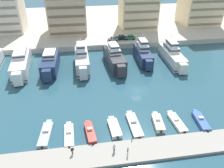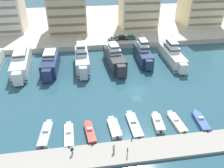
% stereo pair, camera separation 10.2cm
% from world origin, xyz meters
% --- Properties ---
extents(ground_plane, '(400.00, 400.00, 0.00)m').
position_xyz_m(ground_plane, '(0.00, 0.00, 0.00)').
color(ground_plane, '#285160').
extents(quay_promenade, '(180.00, 70.00, 1.96)m').
position_xyz_m(quay_promenade, '(0.00, 64.54, 0.98)').
color(quay_promenade, beige).
rests_on(quay_promenade, ground).
extents(pier_dock, '(120.00, 5.30, 0.56)m').
position_xyz_m(pier_dock, '(0.00, -20.38, 0.28)').
color(pier_dock, '#9E998E').
rests_on(pier_dock, ground).
extents(yacht_white_left, '(6.24, 21.66, 7.54)m').
position_xyz_m(yacht_white_left, '(-32.33, 17.22, 2.42)').
color(yacht_white_left, white).
rests_on(yacht_white_left, ground).
extents(yacht_navy_mid_left, '(4.94, 16.95, 7.37)m').
position_xyz_m(yacht_navy_mid_left, '(-23.46, 15.71, 2.34)').
color(yacht_navy_mid_left, navy).
rests_on(yacht_navy_mid_left, ground).
extents(yacht_silver_center_left, '(4.18, 17.79, 9.35)m').
position_xyz_m(yacht_silver_center_left, '(-13.74, 16.00, 2.83)').
color(yacht_silver_center_left, silver).
rests_on(yacht_silver_center_left, ground).
extents(yacht_charcoal_center, '(5.52, 18.32, 8.58)m').
position_xyz_m(yacht_charcoal_center, '(-3.42, 15.94, 2.59)').
color(yacht_charcoal_center, '#333338').
rests_on(yacht_charcoal_center, ground).
extents(yacht_navy_center_right, '(4.44, 16.46, 8.80)m').
position_xyz_m(yacht_navy_center_right, '(6.58, 17.91, 2.58)').
color(yacht_navy_center_right, navy).
rests_on(yacht_navy_center_right, ground).
extents(yacht_ivory_mid_right, '(4.66, 19.68, 8.56)m').
position_xyz_m(yacht_ivory_mid_right, '(15.89, 15.89, 2.48)').
color(yacht_ivory_mid_right, silver).
rests_on(yacht_ivory_mid_right, ground).
extents(motorboat_grey_far_left, '(2.63, 7.96, 1.14)m').
position_xyz_m(motorboat_grey_far_left, '(-22.12, -13.42, 0.38)').
color(motorboat_grey_far_left, '#9EA3A8').
rests_on(motorboat_grey_far_left, ground).
extents(motorboat_cream_left, '(1.98, 7.35, 1.14)m').
position_xyz_m(motorboat_cream_left, '(-17.50, -14.43, 0.37)').
color(motorboat_cream_left, beige).
rests_on(motorboat_cream_left, ground).
extents(motorboat_red_mid_left, '(2.23, 6.77, 1.51)m').
position_xyz_m(motorboat_red_mid_left, '(-13.32, -14.59, 0.54)').
color(motorboat_red_mid_left, red).
rests_on(motorboat_red_mid_left, ground).
extents(motorboat_white_center_left, '(2.36, 6.54, 0.90)m').
position_xyz_m(motorboat_white_center_left, '(-8.29, -13.82, 0.45)').
color(motorboat_white_center_left, white).
rests_on(motorboat_white_center_left, ground).
extents(motorboat_grey_center, '(2.27, 8.62, 1.21)m').
position_xyz_m(motorboat_grey_center, '(-4.01, -13.42, 0.39)').
color(motorboat_grey_center, '#9EA3A8').
rests_on(motorboat_grey_center, ground).
extents(motorboat_cream_center_right, '(2.38, 6.23, 1.52)m').
position_xyz_m(motorboat_cream_center_right, '(1.09, -13.77, 0.56)').
color(motorboat_cream_center_right, beige).
rests_on(motorboat_cream_center_right, ground).
extents(motorboat_cream_mid_right, '(2.33, 7.20, 1.15)m').
position_xyz_m(motorboat_cream_mid_right, '(5.20, -14.06, 0.39)').
color(motorboat_cream_mid_right, beige).
rests_on(motorboat_cream_mid_right, ground).
extents(motorboat_blue_right, '(2.34, 7.05, 1.38)m').
position_xyz_m(motorboat_blue_right, '(10.39, -14.60, 0.49)').
color(motorboat_blue_right, '#33569E').
rests_on(motorboat_blue_right, ground).
extents(car_grey_far_left, '(4.24, 2.22, 1.80)m').
position_xyz_m(car_grey_far_left, '(-1.15, 33.25, 2.94)').
color(car_grey_far_left, slate).
rests_on(car_grey_far_left, quay_promenade).
extents(car_black_left, '(4.22, 2.18, 1.80)m').
position_xyz_m(car_black_left, '(2.27, 34.15, 2.94)').
color(car_black_left, black).
rests_on(car_black_left, quay_promenade).
extents(car_green_mid_left, '(4.17, 2.06, 1.80)m').
position_xyz_m(car_green_mid_left, '(5.78, 33.78, 2.94)').
color(car_green_mid_left, '#2D6642').
rests_on(car_green_mid_left, quay_promenade).
extents(apartment_block_left, '(15.47, 17.75, 19.00)m').
position_xyz_m(apartment_block_left, '(-18.26, 48.81, 10.52)').
color(apartment_block_left, '#C6AD89').
rests_on(apartment_block_left, quay_promenade).
extents(apartment_block_mid_left, '(15.91, 12.80, 26.07)m').
position_xyz_m(apartment_block_mid_left, '(12.42, 48.81, 14.07)').
color(apartment_block_mid_left, beige).
rests_on(apartment_block_mid_left, quay_promenade).
extents(pedestrian_near_edge, '(0.55, 0.37, 1.54)m').
position_xyz_m(pedestrian_near_edge, '(-16.78, -19.48, 1.47)').
color(pedestrian_near_edge, '#4C515B').
rests_on(pedestrian_near_edge, pier_dock).
extents(pedestrian_mid_deck, '(0.35, 0.62, 1.66)m').
position_xyz_m(pedestrian_mid_deck, '(-7.08, -21.14, 1.54)').
color(pedestrian_mid_deck, '#7A6B56').
rests_on(pedestrian_mid_deck, pier_dock).
extents(pedestrian_far_side, '(0.58, 0.43, 1.70)m').
position_xyz_m(pedestrian_far_side, '(-9.34, -20.00, 1.57)').
color(pedestrian_far_side, '#282D3D').
rests_on(pedestrian_far_side, pier_dock).
extents(bollard_west, '(0.20, 0.20, 0.61)m').
position_xyz_m(bollard_west, '(-13.18, -17.99, 0.89)').
color(bollard_west, '#2D2D33').
rests_on(bollard_west, pier_dock).
extents(bollard_west_mid, '(0.20, 0.20, 0.61)m').
position_xyz_m(bollard_west_mid, '(-5.56, -17.99, 0.89)').
color(bollard_west_mid, '#2D2D33').
rests_on(bollard_west_mid, pier_dock).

